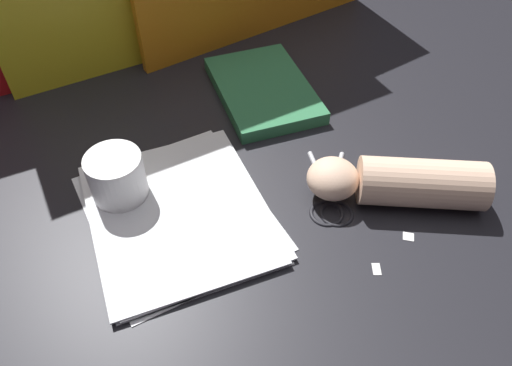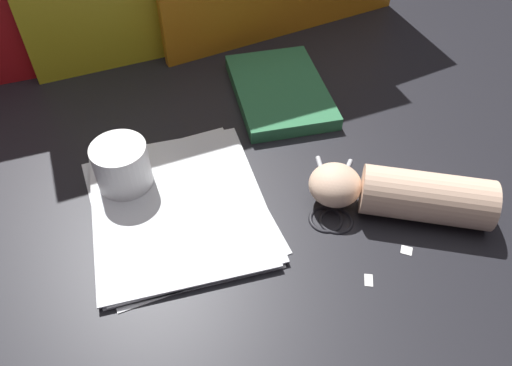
# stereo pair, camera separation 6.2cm
# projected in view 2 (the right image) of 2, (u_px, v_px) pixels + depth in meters

# --- Properties ---
(ground_plane) EXTENTS (6.00, 6.00, 0.00)m
(ground_plane) POSITION_uv_depth(u_px,v_px,m) (248.00, 185.00, 0.89)
(ground_plane) COLOR black
(paper_stack) EXTENTS (0.30, 0.35, 0.01)m
(paper_stack) POSITION_uv_depth(u_px,v_px,m) (179.00, 205.00, 0.85)
(paper_stack) COLOR white
(paper_stack) RESTS_ON ground_plane
(book_closed) EXTENTS (0.21, 0.29, 0.03)m
(book_closed) POSITION_uv_depth(u_px,v_px,m) (280.00, 91.00, 1.05)
(book_closed) COLOR #2D7247
(book_closed) RESTS_ON ground_plane
(scissors) EXTENTS (0.15, 0.19, 0.01)m
(scissors) POSITION_uv_depth(u_px,v_px,m) (332.00, 207.00, 0.85)
(scissors) COLOR silver
(scissors) RESTS_ON ground_plane
(hand_forearm) EXTENTS (0.30, 0.22, 0.08)m
(hand_forearm) POSITION_uv_depth(u_px,v_px,m) (403.00, 194.00, 0.82)
(hand_forearm) COLOR beige
(hand_forearm) RESTS_ON ground_plane
(paper_scrap_near) EXTENTS (0.02, 0.02, 0.00)m
(paper_scrap_near) POSITION_uv_depth(u_px,v_px,m) (369.00, 280.00, 0.75)
(paper_scrap_near) COLOR white
(paper_scrap_near) RESTS_ON ground_plane
(paper_scrap_mid) EXTENTS (0.02, 0.02, 0.00)m
(paper_scrap_mid) POSITION_uv_depth(u_px,v_px,m) (393.00, 207.00, 0.85)
(paper_scrap_mid) COLOR white
(paper_scrap_mid) RESTS_ON ground_plane
(paper_scrap_far) EXTENTS (0.02, 0.02, 0.00)m
(paper_scrap_far) POSITION_uv_depth(u_px,v_px,m) (407.00, 250.00, 0.79)
(paper_scrap_far) COLOR white
(paper_scrap_far) RESTS_ON ground_plane
(mug) EXTENTS (0.09, 0.09, 0.09)m
(mug) POSITION_uv_depth(u_px,v_px,m) (123.00, 168.00, 0.85)
(mug) COLOR white
(mug) RESTS_ON ground_plane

